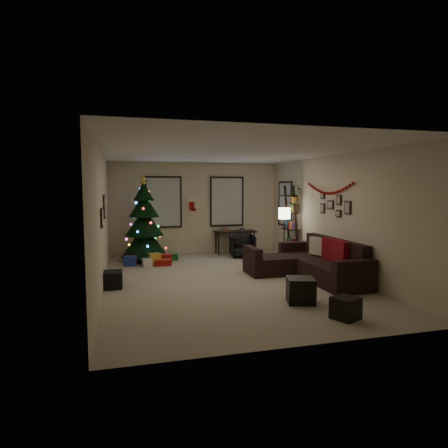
{
  "coord_description": "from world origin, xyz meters",
  "views": [
    {
      "loc": [
        -2.11,
        -7.68,
        1.97
      ],
      "look_at": [
        0.1,
        0.6,
        1.15
      ],
      "focal_mm": 30.59,
      "sensor_mm": 36.0,
      "label": 1
    }
  ],
  "objects_px": {
    "christmas_tree": "(144,225)",
    "desk": "(235,234)",
    "sofa": "(310,265)",
    "desk_chair": "(242,246)",
    "bookshelf": "(291,224)"
  },
  "relations": [
    {
      "from": "sofa",
      "to": "christmas_tree",
      "type": "bearing_deg",
      "value": 139.71
    },
    {
      "from": "desk_chair",
      "to": "bookshelf",
      "type": "height_order",
      "value": "bookshelf"
    },
    {
      "from": "desk",
      "to": "bookshelf",
      "type": "height_order",
      "value": "bookshelf"
    },
    {
      "from": "bookshelf",
      "to": "desk_chair",
      "type": "bearing_deg",
      "value": 145.63
    },
    {
      "from": "christmas_tree",
      "to": "desk_chair",
      "type": "distance_m",
      "value": 2.8
    },
    {
      "from": "sofa",
      "to": "desk_chair",
      "type": "xyz_separation_m",
      "value": [
        -0.68,
        2.74,
        0.04
      ]
    },
    {
      "from": "sofa",
      "to": "desk",
      "type": "xyz_separation_m",
      "value": [
        -0.71,
        3.39,
        0.32
      ]
    },
    {
      "from": "desk",
      "to": "bookshelf",
      "type": "xyz_separation_m",
      "value": [
        1.16,
        -1.42,
        0.39
      ]
    },
    {
      "from": "desk",
      "to": "bookshelf",
      "type": "bearing_deg",
      "value": -50.82
    },
    {
      "from": "bookshelf",
      "to": "desk",
      "type": "bearing_deg",
      "value": 129.18
    },
    {
      "from": "christmas_tree",
      "to": "desk",
      "type": "bearing_deg",
      "value": 10.72
    },
    {
      "from": "christmas_tree",
      "to": "bookshelf",
      "type": "height_order",
      "value": "christmas_tree"
    },
    {
      "from": "desk",
      "to": "christmas_tree",
      "type": "bearing_deg",
      "value": -169.28
    },
    {
      "from": "bookshelf",
      "to": "christmas_tree",
      "type": "bearing_deg",
      "value": 166.65
    },
    {
      "from": "sofa",
      "to": "bookshelf",
      "type": "distance_m",
      "value": 2.14
    }
  ]
}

